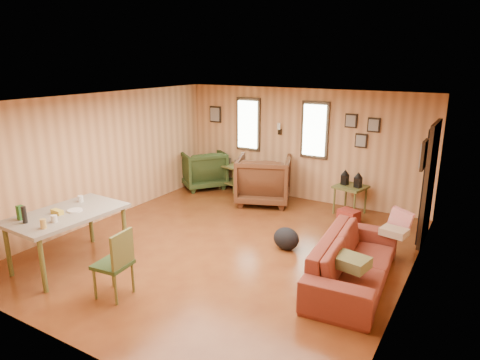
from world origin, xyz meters
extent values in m
cube|color=brown|center=(0.00, 0.00, -0.01)|extent=(5.50, 6.00, 0.02)
cube|color=#997C5B|center=(0.00, 0.00, 2.41)|extent=(5.50, 6.00, 0.02)
cube|color=tan|center=(0.00, 3.01, 1.20)|extent=(5.50, 0.02, 2.40)
cube|color=tan|center=(0.00, -3.01, 1.20)|extent=(5.50, 0.02, 2.40)
cube|color=tan|center=(-2.76, 0.00, 1.20)|extent=(0.02, 6.00, 2.40)
cube|color=tan|center=(2.76, 0.00, 1.20)|extent=(0.02, 6.00, 2.40)
cube|color=black|center=(-1.30, 2.97, 1.55)|extent=(0.60, 0.05, 1.20)
cube|color=#E0F2D1|center=(-1.30, 2.93, 1.55)|extent=(0.48, 0.04, 1.06)
cube|color=black|center=(0.30, 2.97, 1.55)|extent=(0.60, 0.05, 1.20)
cube|color=#E0F2D1|center=(0.30, 2.93, 1.55)|extent=(0.48, 0.04, 1.06)
cube|color=black|center=(-0.50, 2.95, 1.45)|extent=(0.07, 0.05, 0.12)
cylinder|color=silver|center=(-0.50, 2.89, 1.58)|extent=(0.07, 0.07, 0.14)
cube|color=black|center=(2.72, 1.95, 1.00)|extent=(0.06, 1.00, 2.05)
cube|color=black|center=(2.68, 1.95, 1.00)|extent=(0.04, 0.82, 1.90)
cube|color=black|center=(1.05, 2.97, 1.80)|extent=(0.24, 0.04, 0.28)
cube|color=#9E998C|center=(1.05, 2.94, 1.80)|extent=(0.19, 0.02, 0.22)
cube|color=black|center=(1.50, 2.97, 1.75)|extent=(0.24, 0.04, 0.28)
cube|color=#9E998C|center=(1.50, 2.94, 1.75)|extent=(0.19, 0.02, 0.22)
cube|color=black|center=(1.28, 2.97, 1.42)|extent=(0.24, 0.04, 0.28)
cube|color=#9E998C|center=(1.28, 2.94, 1.42)|extent=(0.19, 0.02, 0.22)
cube|color=black|center=(-2.20, 2.97, 1.72)|extent=(0.30, 0.04, 0.38)
cube|color=#9E998C|center=(-2.20, 2.94, 1.72)|extent=(0.24, 0.02, 0.31)
cube|color=black|center=(2.72, 0.85, 1.70)|extent=(0.04, 0.34, 0.42)
cube|color=#9E998C|center=(2.69, 0.85, 1.70)|extent=(0.02, 0.27, 0.34)
imported|color=maroon|center=(2.11, -0.10, 0.44)|extent=(0.82, 2.29, 0.88)
imported|color=#492816|center=(-0.55, 2.30, 0.56)|extent=(1.39, 1.35, 1.12)
imported|color=#293B1B|center=(-2.33, 2.58, 0.49)|extent=(1.29, 1.30, 0.99)
cube|color=brown|center=(-1.61, 2.80, 0.59)|extent=(0.71, 0.67, 0.04)
cube|color=brown|center=(-1.61, 2.80, 0.19)|extent=(0.64, 0.61, 0.03)
cylinder|color=brown|center=(-1.90, 2.66, 0.29)|extent=(0.05, 0.05, 0.58)
cylinder|color=brown|center=(-1.43, 2.53, 0.29)|extent=(0.05, 0.05, 0.58)
cylinder|color=brown|center=(-1.79, 3.07, 0.29)|extent=(0.05, 0.05, 0.58)
cylinder|color=brown|center=(-1.32, 2.94, 0.29)|extent=(0.05, 0.05, 0.58)
cube|color=brown|center=(-1.73, 2.83, 0.68)|extent=(0.11, 0.05, 0.14)
cube|color=brown|center=(-1.51, 2.77, 0.67)|extent=(0.10, 0.05, 0.13)
cube|color=brown|center=(1.25, 2.58, 0.55)|extent=(0.66, 0.66, 0.04)
cylinder|color=brown|center=(0.98, 2.42, 0.28)|extent=(0.05, 0.05, 0.55)
cylinder|color=brown|center=(1.42, 2.32, 0.28)|extent=(0.05, 0.05, 0.55)
cylinder|color=brown|center=(1.08, 2.85, 0.28)|extent=(0.05, 0.05, 0.55)
cylinder|color=brown|center=(1.51, 2.75, 0.28)|extent=(0.05, 0.05, 0.55)
cube|color=black|center=(1.11, 2.62, 0.67)|extent=(0.15, 0.15, 0.20)
cone|color=black|center=(1.11, 2.62, 0.83)|extent=(0.20, 0.20, 0.11)
cube|color=black|center=(1.39, 2.55, 0.67)|extent=(0.15, 0.15, 0.20)
cone|color=black|center=(1.39, 2.55, 0.83)|extent=(0.20, 0.20, 0.11)
cube|color=maroon|center=(1.39, 2.06, 0.13)|extent=(0.43, 0.37, 0.26)
ellipsoid|color=black|center=(0.86, 0.41, 0.19)|extent=(0.52, 0.45, 0.37)
cube|color=brown|center=(2.17, -0.48, 0.49)|extent=(0.50, 0.43, 0.14)
cube|color=red|center=(2.46, 1.14, 0.58)|extent=(0.40, 0.17, 0.39)
cube|color=gray|center=(2.43, 0.87, 0.47)|extent=(0.42, 0.35, 0.11)
cube|color=gray|center=(-1.70, -1.71, 0.80)|extent=(1.04, 1.66, 0.05)
cylinder|color=brown|center=(-2.14, -2.40, 0.39)|extent=(0.07, 0.07, 0.78)
cylinder|color=brown|center=(-1.32, -2.43, 0.39)|extent=(0.07, 0.07, 0.78)
cylinder|color=brown|center=(-2.08, -1.00, 0.39)|extent=(0.07, 0.07, 0.78)
cylinder|color=brown|center=(-1.26, -1.03, 0.39)|extent=(0.07, 0.07, 0.78)
cylinder|color=beige|center=(-1.52, -2.05, 0.87)|extent=(0.09, 0.09, 0.10)
cylinder|color=beige|center=(-1.92, -1.27, 0.87)|extent=(0.09, 0.09, 0.10)
cube|color=#23561F|center=(-2.00, -2.22, 0.93)|extent=(0.08, 0.08, 0.21)
cylinder|color=black|center=(-1.83, -2.27, 0.95)|extent=(0.07, 0.07, 0.24)
cylinder|color=#B79248|center=(-1.44, -2.27, 0.89)|extent=(0.08, 0.08, 0.13)
cylinder|color=beige|center=(-1.64, -1.61, 0.84)|extent=(0.22, 0.22, 0.02)
cube|color=gold|center=(-1.76, -1.82, 0.86)|extent=(0.20, 0.09, 0.06)
cube|color=#293B1B|center=(-0.47, -2.02, 0.45)|extent=(0.46, 0.46, 0.05)
cube|color=brown|center=(-0.29, -2.00, 0.69)|extent=(0.08, 0.40, 0.46)
cylinder|color=brown|center=(-0.62, -2.20, 0.22)|extent=(0.04, 0.04, 0.44)
cylinder|color=brown|center=(-0.28, -2.17, 0.22)|extent=(0.04, 0.04, 0.44)
cylinder|color=brown|center=(-0.65, -1.87, 0.22)|extent=(0.04, 0.04, 0.44)
cylinder|color=brown|center=(-0.32, -1.84, 0.22)|extent=(0.04, 0.04, 0.44)
camera|label=1|loc=(3.48, -5.47, 2.99)|focal=32.00mm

